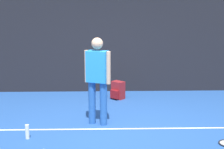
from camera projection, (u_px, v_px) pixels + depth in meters
name	position (u px, v px, depth m)	size (l,w,h in m)	color
ground_plane	(113.00, 132.00, 6.18)	(12.00, 12.00, 0.00)	#234C93
back_fence	(109.00, 42.00, 8.84)	(10.00, 0.10, 2.66)	black
court_line	(112.00, 129.00, 6.33)	(9.00, 0.05, 0.00)	white
tennis_player	(97.00, 76.00, 6.40)	(0.50, 0.35, 1.70)	#2659A5
backpack	(118.00, 91.00, 8.31)	(0.38, 0.38, 0.44)	maroon
water_bottle	(27.00, 132.00, 5.84)	(0.07, 0.07, 0.26)	white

